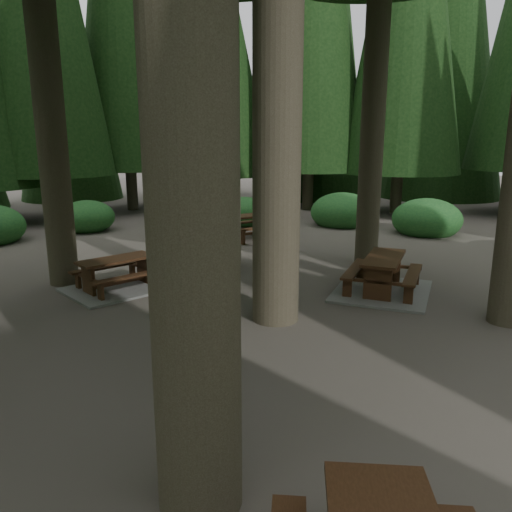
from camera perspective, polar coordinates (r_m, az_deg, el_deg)
ground at (r=8.67m, az=-1.00°, el=-8.72°), size 80.00×80.00×0.00m
picnic_table_a at (r=11.10m, az=14.27°, el=-2.69°), size 2.99×2.83×0.79m
picnic_table_c at (r=11.36m, az=-15.54°, el=-2.60°), size 2.22×1.89×0.71m
picnic_table_d at (r=16.48m, az=-0.27°, el=3.82°), size 2.06×1.75×0.81m
shrub_ring at (r=9.50m, az=-0.35°, el=-4.16°), size 23.86×24.64×1.49m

